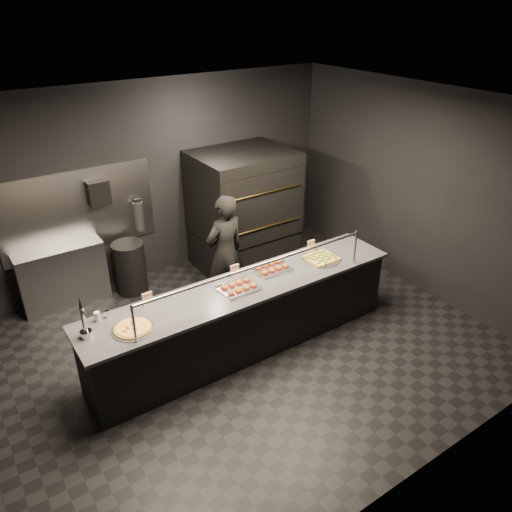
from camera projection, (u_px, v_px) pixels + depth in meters
name	position (u px, v px, depth m)	size (l,w,h in m)	color
room	(240.00, 242.00, 5.75)	(6.04, 6.00, 3.00)	black
service_counter	(245.00, 317.00, 6.21)	(4.10, 0.78, 1.37)	black
pizza_oven	(243.00, 210.00, 7.96)	(1.50, 1.23, 1.91)	black
prep_shelf	(63.00, 276.00, 7.12)	(1.20, 0.35, 0.90)	#99999E
towel_dispenser	(98.00, 193.00, 7.01)	(0.30, 0.20, 0.35)	black
fire_extinguisher	(139.00, 216.00, 7.51)	(0.14, 0.14, 0.51)	#B2B2B7
beer_tap	(85.00, 326.00, 5.04)	(0.12, 0.18, 0.48)	silver
round_pizza	(133.00, 328.00, 5.21)	(0.45, 0.45, 0.03)	silver
slider_tray_a	(239.00, 287.00, 5.91)	(0.49, 0.38, 0.07)	silver
slider_tray_b	(272.00, 267.00, 6.34)	(0.53, 0.44, 0.07)	silver
square_pizza	(321.00, 258.00, 6.57)	(0.50, 0.50, 0.05)	silver
condiment_jar	(100.00, 316.00, 5.35)	(0.16, 0.06, 0.11)	silver
tent_cards	(236.00, 269.00, 6.19)	(2.50, 0.04, 0.15)	white
trash_bin	(130.00, 267.00, 7.47)	(0.47, 0.47, 0.79)	black
worker	(225.00, 252.00, 6.93)	(0.62, 0.40, 1.68)	black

